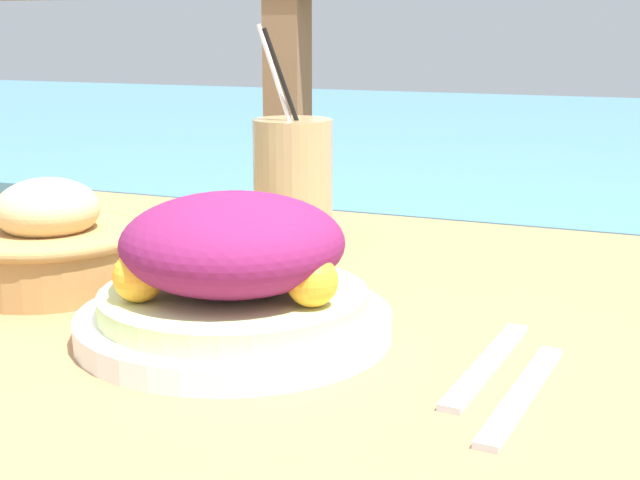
# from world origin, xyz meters

# --- Properties ---
(patio_table) EXTENTS (1.23, 0.90, 0.76)m
(patio_table) POSITION_xyz_m (0.00, 0.00, 0.66)
(patio_table) COLOR #997047
(patio_table) RESTS_ON ground_plane
(railing_fence) EXTENTS (2.80, 0.08, 1.14)m
(railing_fence) POSITION_xyz_m (0.00, 0.89, 0.81)
(railing_fence) COLOR brown
(railing_fence) RESTS_ON ground_plane
(sea_backdrop) EXTENTS (12.00, 4.00, 0.55)m
(sea_backdrop) POSITION_xyz_m (0.00, 3.39, 0.28)
(sea_backdrop) COLOR teal
(sea_backdrop) RESTS_ON ground_plane
(salad_plate) EXTENTS (0.25, 0.25, 0.12)m
(salad_plate) POSITION_xyz_m (-0.08, -0.04, 0.81)
(salad_plate) COLOR white
(salad_plate) RESTS_ON patio_table
(drink_glass) EXTENTS (0.09, 0.09, 0.25)m
(drink_glass) POSITION_xyz_m (-0.16, 0.25, 0.83)
(drink_glass) COLOR tan
(drink_glass) RESTS_ON patio_table
(bread_basket) EXTENTS (0.19, 0.19, 0.10)m
(bread_basket) POSITION_xyz_m (-0.31, 0.01, 0.80)
(bread_basket) COLOR #AD7F47
(bread_basket) RESTS_ON patio_table
(fork) EXTENTS (0.03, 0.18, 0.00)m
(fork) POSITION_xyz_m (0.12, -0.04, 0.76)
(fork) COLOR silver
(fork) RESTS_ON patio_table
(knife) EXTENTS (0.03, 0.18, 0.00)m
(knife) POSITION_xyz_m (0.15, -0.08, 0.76)
(knife) COLOR silver
(knife) RESTS_ON patio_table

